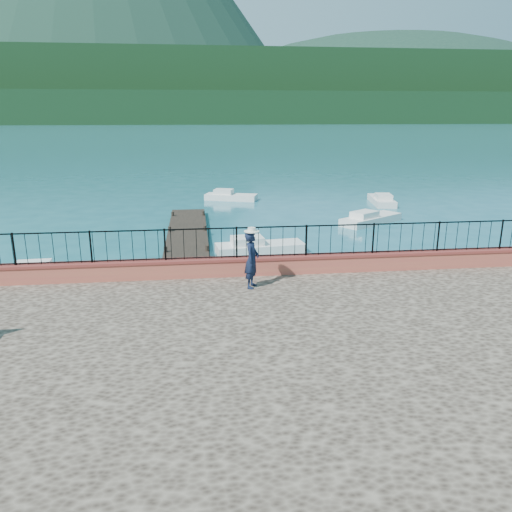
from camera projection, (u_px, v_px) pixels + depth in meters
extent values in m
plane|color=#19596B|center=(262.00, 365.00, 12.61)|extent=(2000.00, 2000.00, 0.00)
cube|color=#A9573D|center=(246.00, 266.00, 15.73)|extent=(28.00, 0.46, 0.58)
cube|color=black|center=(246.00, 243.00, 15.52)|extent=(27.00, 0.05, 0.95)
cube|color=#2D231C|center=(187.00, 243.00, 23.79)|extent=(2.00, 16.00, 0.30)
cube|color=black|center=(195.00, 108.00, 296.36)|extent=(900.00, 60.00, 18.00)
cube|color=black|center=(194.00, 90.00, 350.01)|extent=(900.00, 120.00, 44.00)
ellipsoid|color=#142D23|center=(387.00, 119.00, 572.48)|extent=(448.00, 384.00, 180.00)
imported|color=black|center=(252.00, 260.00, 14.46)|extent=(0.59, 0.71, 1.68)
cylinder|color=silver|center=(252.00, 230.00, 14.21)|extent=(0.44, 0.44, 0.12)
cube|color=silver|center=(48.00, 271.00, 18.76)|extent=(3.63, 1.50, 0.80)
cube|color=silver|center=(260.00, 244.00, 22.67)|extent=(4.11, 1.73, 0.80)
cube|color=silver|center=(371.00, 216.00, 28.75)|extent=(4.22, 3.41, 0.80)
cube|color=silver|center=(231.00, 195.00, 36.46)|extent=(3.96, 2.42, 0.80)
cube|color=silver|center=(382.00, 198.00, 34.96)|extent=(1.89, 4.06, 0.80)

